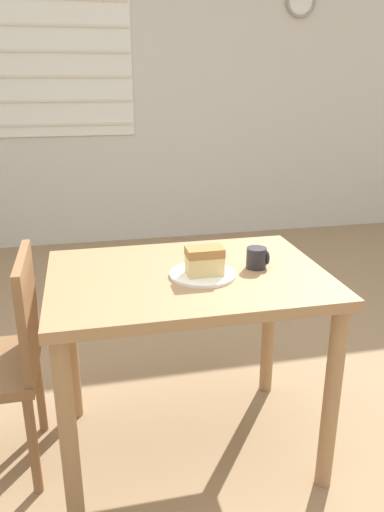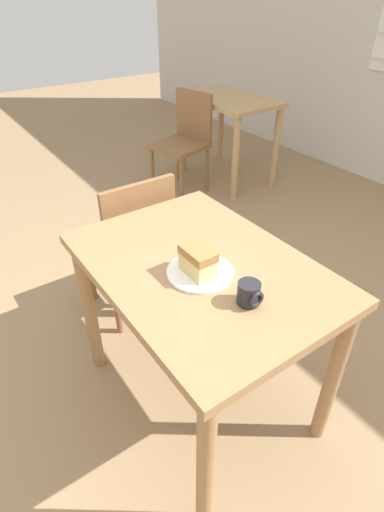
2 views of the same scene
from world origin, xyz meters
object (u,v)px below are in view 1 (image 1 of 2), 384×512
object	(u,v)px
dining_table_near	(188,304)
plate	(203,274)
cake_slice	(205,261)
coffee_mug	(257,258)

from	to	relation	value
dining_table_near	plate	distance (m)	0.14
dining_table_near	plate	xyz separation A→B (m)	(0.05, -0.04, 0.13)
plate	cake_slice	size ratio (longest dim) A/B	1.84
plate	coffee_mug	distance (m)	0.22
dining_table_near	coffee_mug	xyz separation A→B (m)	(0.27, -0.00, 0.16)
coffee_mug	cake_slice	bearing A→B (deg)	-167.56
plate	coffee_mug	bearing A→B (deg)	9.27
cake_slice	dining_table_near	bearing A→B (deg)	134.63
coffee_mug	plate	bearing A→B (deg)	-170.73
dining_table_near	plate	world-z (taller)	plate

